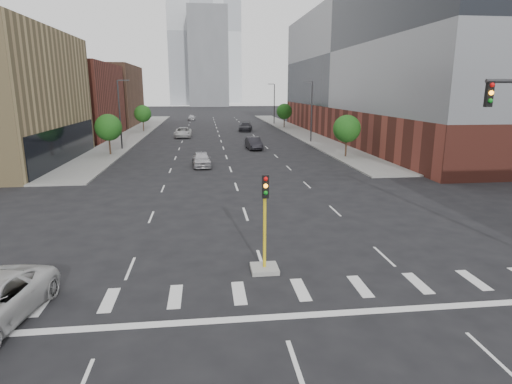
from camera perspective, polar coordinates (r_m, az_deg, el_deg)
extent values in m
cube|color=gray|center=(83.86, -15.51, 7.73)|extent=(5.00, 92.00, 0.15)
cube|color=gray|center=(84.74, 5.18, 8.21)|extent=(5.00, 92.00, 0.15)
cube|color=brown|center=(78.66, -25.85, 10.86)|extent=(20.00, 22.00, 12.00)
cube|color=brown|center=(103.62, -21.26, 11.90)|extent=(20.00, 24.00, 13.00)
cube|color=brown|center=(75.83, 18.38, 8.81)|extent=(24.00, 70.00, 5.00)
cube|color=slate|center=(75.84, 19.02, 17.10)|extent=(24.00, 70.00, 17.00)
cube|color=#B2B7BC|center=(230.21, -8.67, 20.18)|extent=(22.00, 22.00, 70.00)
cube|color=#B2B7BC|center=(270.75, -4.39, 20.34)|extent=(20.00, 20.00, 80.00)
cube|color=slate|center=(209.04, -6.40, 17.35)|extent=(18.00, 18.00, 44.00)
cube|color=#999993|center=(19.36, 1.13, -10.18)|extent=(1.20, 1.20, 0.20)
cylinder|color=gold|center=(18.74, 1.16, -5.42)|extent=(0.14, 0.14, 3.20)
cube|color=black|center=(17.99, 1.27, 0.73)|extent=(0.28, 0.18, 1.00)
sphere|color=red|center=(17.82, 1.32, 1.76)|extent=(0.18, 0.18, 0.18)
sphere|color=orange|center=(17.88, 1.31, 0.82)|extent=(0.18, 0.18, 0.18)
sphere|color=#0C7F19|center=(17.95, 1.31, -0.11)|extent=(0.18, 0.18, 0.18)
cube|color=black|center=(19.55, 28.66, 11.38)|extent=(0.28, 0.18, 1.00)
sphere|color=red|center=(19.45, 28.98, 12.38)|extent=(0.18, 0.18, 0.18)
sphere|color=orange|center=(19.45, 28.88, 11.50)|extent=(0.18, 0.18, 0.18)
sphere|color=#0C7F19|center=(19.46, 28.78, 10.63)|extent=(0.18, 0.18, 0.18)
cylinder|color=#2D2D30|center=(65.61, 7.42, 10.49)|extent=(0.20, 0.20, 9.00)
cube|color=#2D2D30|center=(65.34, 6.84, 14.44)|extent=(1.40, 0.22, 0.15)
cylinder|color=#2D2D30|center=(99.89, 2.45, 11.60)|extent=(0.20, 0.20, 9.00)
cube|color=#2D2D30|center=(99.71, 2.01, 14.19)|extent=(1.40, 0.22, 0.15)
cylinder|color=#2D2D30|center=(59.67, -17.70, 9.67)|extent=(0.20, 0.20, 9.00)
cube|color=#2D2D30|center=(59.44, -17.24, 14.04)|extent=(1.40, 0.22, 0.15)
cylinder|color=#382619|center=(55.20, -18.90, 5.69)|extent=(0.20, 0.20, 1.75)
sphere|color=#134713|center=(54.96, -19.09, 8.14)|extent=(3.20, 3.20, 3.20)
cylinder|color=#382619|center=(84.62, -14.78, 8.47)|extent=(0.20, 0.20, 1.75)
sphere|color=#134713|center=(84.46, -14.87, 10.07)|extent=(3.20, 3.20, 3.20)
cylinder|color=#382619|center=(51.72, 11.89, 5.64)|extent=(0.20, 0.20, 1.75)
sphere|color=#134713|center=(51.46, 12.02, 8.26)|extent=(3.20, 3.20, 3.20)
cylinder|color=#382619|center=(90.33, 3.77, 9.17)|extent=(0.20, 0.20, 1.75)
sphere|color=#134713|center=(90.18, 3.79, 10.68)|extent=(3.20, 3.20, 3.20)
imported|color=#B6B5BA|center=(44.96, -7.28, 4.36)|extent=(2.11, 4.71, 1.57)
imported|color=black|center=(57.77, -0.31, 6.51)|extent=(2.07, 4.97, 1.60)
imported|color=#B7B7B7|center=(73.40, -9.69, 7.84)|extent=(2.73, 5.92, 1.64)
imported|color=black|center=(83.25, -1.40, 8.69)|extent=(3.24, 5.99, 1.65)
imported|color=#B4B5B9|center=(113.24, -8.57, 9.79)|extent=(2.03, 4.41, 1.46)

